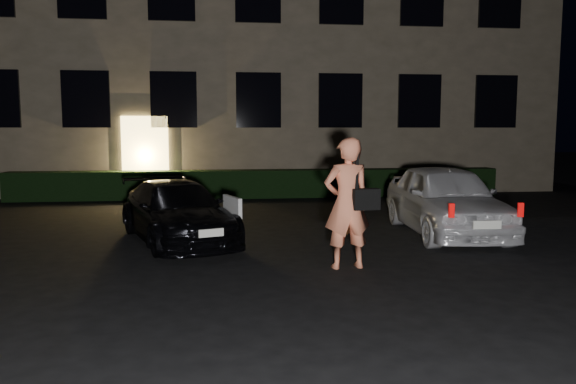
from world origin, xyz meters
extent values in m
plane|color=black|center=(0.00, 0.00, 0.00)|extent=(80.00, 80.00, 0.00)
cube|color=brown|center=(0.00, 15.00, 6.00)|extent=(20.00, 8.00, 12.00)
cube|color=#FDD66F|center=(-3.50, 10.94, 1.25)|extent=(1.40, 0.10, 2.50)
cube|color=black|center=(-5.20, 10.94, 3.00)|extent=(1.40, 0.10, 1.70)
cube|color=black|center=(-2.60, 10.94, 3.00)|extent=(1.40, 0.10, 1.70)
cube|color=black|center=(0.00, 10.94, 3.00)|extent=(1.40, 0.10, 1.70)
cube|color=black|center=(2.60, 10.94, 3.00)|extent=(1.40, 0.10, 1.70)
cube|color=black|center=(5.20, 10.94, 3.00)|extent=(1.40, 0.10, 1.70)
cube|color=black|center=(7.80, 10.94, 3.00)|extent=(1.40, 0.10, 1.70)
cube|color=black|center=(7.80, 10.94, 6.20)|extent=(1.40, 0.10, 1.70)
cube|color=black|center=(0.00, 10.50, 0.42)|extent=(15.00, 0.70, 0.85)
imported|color=black|center=(-2.03, 3.96, 0.56)|extent=(2.77, 4.17, 1.12)
cube|color=white|center=(-1.00, 3.57, 0.69)|extent=(0.33, 0.78, 0.37)
cube|color=silver|center=(-1.36, 2.07, 0.49)|extent=(0.40, 0.17, 0.13)
imported|color=silver|center=(3.30, 4.04, 0.71)|extent=(1.91, 4.25, 1.42)
cube|color=red|center=(2.60, 2.09, 0.77)|extent=(0.09, 0.06, 0.24)
cube|color=red|center=(3.78, 2.02, 0.77)|extent=(0.09, 0.06, 0.24)
cube|color=silver|center=(3.18, 2.01, 0.54)|extent=(0.47, 0.07, 0.14)
imported|color=#ED805A|center=(0.70, 1.54, 1.00)|extent=(0.78, 0.56, 2.00)
cube|color=black|center=(0.96, 1.43, 1.07)|extent=(0.43, 0.23, 0.32)
cube|color=black|center=(0.82, 1.46, 1.52)|extent=(0.05, 0.07, 0.62)
camera|label=1|loc=(-1.19, -6.72, 2.13)|focal=35.00mm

